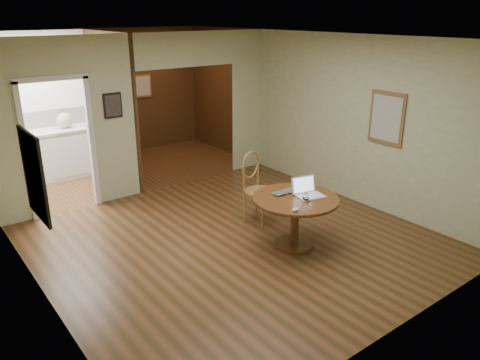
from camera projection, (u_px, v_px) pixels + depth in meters
floor at (236, 241)px, 6.52m from camera, size 5.00×5.00×0.00m
room_shell at (107, 117)px, 8.12m from camera, size 5.20×7.50×5.00m
dining_table at (295, 210)px, 6.21m from camera, size 1.14×1.14×0.71m
chair at (256, 183)px, 6.96m from camera, size 0.58×0.58×1.09m
open_laptop at (307, 191)px, 6.21m from camera, size 0.39×0.37×0.24m
closed_laptop at (287, 193)px, 6.26m from camera, size 0.35×0.23×0.03m
mouse at (296, 210)px, 5.72m from camera, size 0.11×0.07×0.04m
wine_glass at (306, 197)px, 6.03m from camera, size 0.09×0.09×0.10m
pen at (308, 203)px, 5.98m from camera, size 0.12×0.09×0.01m
kitchen_cabinet at (43, 156)px, 8.72m from camera, size 2.06×0.60×0.94m
grocery_bag at (64, 121)px, 8.78m from camera, size 0.29×0.25×0.29m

